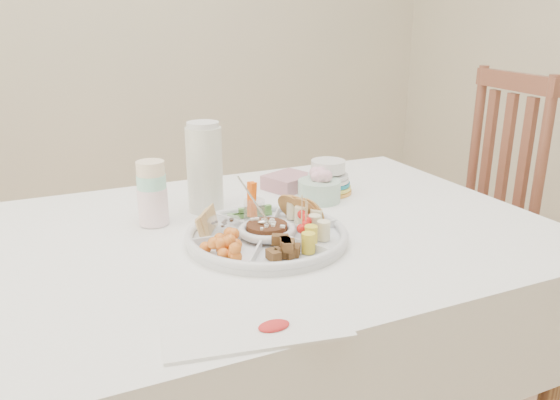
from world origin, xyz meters
name	(u,v)px	position (x,y,z in m)	size (l,w,h in m)	color
wall_back	(110,2)	(0.00, 2.00, 1.35)	(4.00, 0.02, 2.70)	beige
dining_table	(252,359)	(0.00, 0.00, 0.38)	(1.52, 1.02, 0.76)	white
chair	(454,219)	(0.94, 0.28, 0.55)	(0.46, 0.46, 1.09)	brown
party_tray	(267,233)	(0.01, -0.09, 0.78)	(0.38, 0.38, 0.04)	white
bean_dip	(267,230)	(0.01, -0.09, 0.79)	(0.10, 0.10, 0.04)	#3F2814
tortillas	(301,211)	(0.13, -0.03, 0.80)	(0.11, 0.11, 0.06)	#AD7829
carrot_cucumber	(251,200)	(0.02, 0.04, 0.82)	(0.10, 0.10, 0.10)	#FE5C0B
pita_raisins	(214,221)	(-0.09, -0.01, 0.80)	(0.11, 0.11, 0.06)	tan
cherries	(228,244)	(-0.11, -0.14, 0.79)	(0.12, 0.12, 0.05)	orange
granola_chunks	(286,248)	(0.00, -0.22, 0.79)	(0.09, 0.09, 0.04)	#4A3221
banana_tomato	(322,222)	(0.12, -0.16, 0.82)	(0.10, 0.10, 0.08)	#D2BC77
cup_stack	(152,185)	(-0.21, 0.15, 0.86)	(0.08, 0.08, 0.21)	beige
thermos	(205,166)	(-0.05, 0.19, 0.88)	(0.10, 0.10, 0.25)	silver
flower_bowl	(319,186)	(0.27, 0.13, 0.80)	(0.12, 0.12, 0.09)	silver
napkin_stack	(288,182)	(0.24, 0.28, 0.78)	(0.13, 0.12, 0.04)	#B57A84
plate_stack	(328,178)	(0.34, 0.19, 0.81)	(0.15, 0.15, 0.09)	gold
placemat	(258,333)	(-0.16, -0.45, 0.76)	(0.32, 0.11, 0.01)	silver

